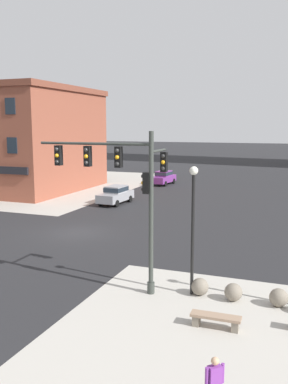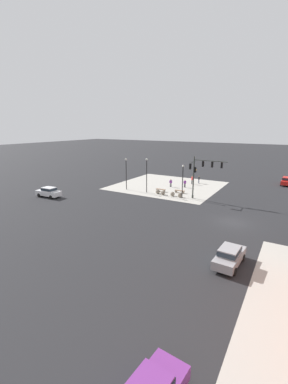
{
  "view_description": "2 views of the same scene",
  "coord_description": "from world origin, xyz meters",
  "px_view_note": "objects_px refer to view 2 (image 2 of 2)",
  "views": [
    {
      "loc": [
        14.22,
        -24.38,
        7.18
      ],
      "look_at": [
        4.88,
        0.14,
        3.05
      ],
      "focal_mm": 39.34,
      "sensor_mm": 36.0,
      "label": 1
    },
    {
      "loc": [
        -5.95,
        31.76,
        11.69
      ],
      "look_at": [
        7.71,
        8.83,
        4.86
      ],
      "focal_mm": 24.13,
      "sensor_mm": 36.0,
      "label": 2
    }
  ],
  "objects_px": {
    "bench_mid_block": "(161,190)",
    "pedestrian_walking_east": "(192,179)",
    "pedestrian_with_bag": "(171,183)",
    "car_main_southbound_near": "(287,181)",
    "bollard_sphere_curb_b": "(172,194)",
    "street_lamp_corner_near": "(183,177)",
    "pedestrian_near_bench": "(185,183)",
    "car_cross_eastbound": "(49,192)",
    "car_main_northbound_near": "(229,255)",
    "pedestrian_at_curb": "(199,179)",
    "traffic_signal_main": "(200,171)",
    "bollard_sphere_curb_c": "(163,193)",
    "bollard_sphere_curb_d": "(158,191)",
    "bench_near_signal": "(180,191)",
    "bollard_sphere_curb_a": "(180,195)",
    "street_lamp_mid_sidewalk": "(147,172)",
    "street_lamp_corner_far": "(126,170)"
  },
  "relations": [
    {
      "from": "pedestrian_near_bench",
      "to": "street_lamp_corner_near",
      "type": "xyz_separation_m",
      "value": [
        -2.44,
        7.24,
        2.6
      ]
    },
    {
      "from": "bollard_sphere_curb_b",
      "to": "bollard_sphere_curb_c",
      "type": "distance_m",
      "value": 1.79
    },
    {
      "from": "car_cross_eastbound",
      "to": "pedestrian_at_curb",
      "type": "bearing_deg",
      "value": -127.93
    },
    {
      "from": "pedestrian_near_bench",
      "to": "pedestrian_with_bag",
      "type": "distance_m",
      "value": 2.76
    },
    {
      "from": "pedestrian_walking_east",
      "to": "street_lamp_corner_near",
      "type": "bearing_deg",
      "value": 101.98
    },
    {
      "from": "bench_mid_block",
      "to": "pedestrian_near_bench",
      "type": "relative_size",
      "value": 1.18
    },
    {
      "from": "pedestrian_near_bench",
      "to": "car_cross_eastbound",
      "type": "bearing_deg",
      "value": 47.1
    },
    {
      "from": "bollard_sphere_curb_b",
      "to": "car_main_northbound_near",
      "type": "relative_size",
      "value": 0.17
    },
    {
      "from": "bollard_sphere_curb_b",
      "to": "street_lamp_corner_near",
      "type": "xyz_separation_m",
      "value": [
        -1.79,
        0.06,
        3.09
      ]
    },
    {
      "from": "bench_near_signal",
      "to": "bollard_sphere_curb_d",
      "type": "bearing_deg",
      "value": 37.08
    },
    {
      "from": "pedestrian_at_curb",
      "to": "street_lamp_corner_near",
      "type": "xyz_separation_m",
      "value": [
        -1.31,
        12.23,
        2.56
      ]
    },
    {
      "from": "bench_mid_block",
      "to": "pedestrian_walking_east",
      "type": "relative_size",
      "value": 1.03
    },
    {
      "from": "bollard_sphere_curb_c",
      "to": "car_main_northbound_near",
      "type": "xyz_separation_m",
      "value": [
        -15.56,
        18.25,
        0.55
      ]
    },
    {
      "from": "bollard_sphere_curb_c",
      "to": "pedestrian_walking_east",
      "type": "xyz_separation_m",
      "value": [
        -1.3,
        -10.77,
        0.65
      ]
    },
    {
      "from": "pedestrian_with_bag",
      "to": "pedestrian_near_bench",
      "type": "bearing_deg",
      "value": -157.87
    },
    {
      "from": "bollard_sphere_curb_c",
      "to": "pedestrian_with_bag",
      "type": "distance_m",
      "value": 6.4
    },
    {
      "from": "traffic_signal_main",
      "to": "bollard_sphere_curb_c",
      "type": "bearing_deg",
      "value": 3.42
    },
    {
      "from": "bollard_sphere_curb_b",
      "to": "bollard_sphere_curb_c",
      "type": "xyz_separation_m",
      "value": [
        1.79,
        0.08,
        0.0
      ]
    },
    {
      "from": "pedestrian_with_bag",
      "to": "car_main_southbound_near",
      "type": "height_order",
      "value": "car_main_southbound_near"
    },
    {
      "from": "car_main_southbound_near",
      "to": "bollard_sphere_curb_d",
      "type": "bearing_deg",
      "value": 44.98
    },
    {
      "from": "pedestrian_at_curb",
      "to": "pedestrian_near_bench",
      "type": "bearing_deg",
      "value": 77.24
    },
    {
      "from": "bollard_sphere_curb_b",
      "to": "bollard_sphere_curb_d",
      "type": "distance_m",
      "value": 2.99
    },
    {
      "from": "bollard_sphere_curb_d",
      "to": "bench_near_signal",
      "type": "distance_m",
      "value": 4.0
    },
    {
      "from": "pedestrian_at_curb",
      "to": "pedestrian_walking_east",
      "type": "distance_m",
      "value": 1.78
    },
    {
      "from": "bollard_sphere_curb_d",
      "to": "bollard_sphere_curb_c",
      "type": "bearing_deg",
      "value": 165.71
    },
    {
      "from": "bollard_sphere_curb_b",
      "to": "street_lamp_mid_sidewalk",
      "type": "xyz_separation_m",
      "value": [
        5.11,
        0.07,
        3.44
      ]
    },
    {
      "from": "bollard_sphere_curb_b",
      "to": "car_cross_eastbound",
      "type": "xyz_separation_m",
      "value": [
        17.81,
        11.29,
        0.55
      ]
    },
    {
      "from": "car_cross_eastbound",
      "to": "bollard_sphere_curb_d",
      "type": "bearing_deg",
      "value": -142.18
    },
    {
      "from": "pedestrian_near_bench",
      "to": "car_cross_eastbound",
      "type": "relative_size",
      "value": 0.34
    },
    {
      "from": "pedestrian_at_curb",
      "to": "car_cross_eastbound",
      "type": "bearing_deg",
      "value": 52.07
    },
    {
      "from": "car_main_northbound_near",
      "to": "car_cross_eastbound",
      "type": "distance_m",
      "value": 32.35
    },
    {
      "from": "street_lamp_corner_far",
      "to": "bollard_sphere_curb_c",
      "type": "bearing_deg",
      "value": -179.93
    },
    {
      "from": "bollard_sphere_curb_b",
      "to": "car_main_southbound_near",
      "type": "bearing_deg",
      "value": -129.94
    },
    {
      "from": "pedestrian_walking_east",
      "to": "pedestrian_with_bag",
      "type": "distance_m",
      "value": 5.3
    },
    {
      "from": "traffic_signal_main",
      "to": "car_main_northbound_near",
      "type": "distance_m",
      "value": 21.1
    },
    {
      "from": "pedestrian_walking_east",
      "to": "car_main_northbound_near",
      "type": "height_order",
      "value": "pedestrian_walking_east"
    },
    {
      "from": "pedestrian_with_bag",
      "to": "bollard_sphere_curb_d",
      "type": "bearing_deg",
      "value": 92.18
    },
    {
      "from": "bollard_sphere_curb_d",
      "to": "pedestrian_with_bag",
      "type": "height_order",
      "value": "pedestrian_with_bag"
    },
    {
      "from": "bench_near_signal",
      "to": "street_lamp_corner_far",
      "type": "relative_size",
      "value": 0.31
    },
    {
      "from": "pedestrian_with_bag",
      "to": "bollard_sphere_curb_c",
      "type": "bearing_deg",
      "value": 102.81
    },
    {
      "from": "street_lamp_mid_sidewalk",
      "to": "car_main_southbound_near",
      "type": "distance_m",
      "value": 29.32
    },
    {
      "from": "bollard_sphere_curb_a",
      "to": "traffic_signal_main",
      "type": "bearing_deg",
      "value": -172.87
    },
    {
      "from": "pedestrian_with_bag",
      "to": "car_main_southbound_near",
      "type": "relative_size",
      "value": 0.35
    },
    {
      "from": "bollard_sphere_curb_b",
      "to": "pedestrian_at_curb",
      "type": "bearing_deg",
      "value": -92.26
    },
    {
      "from": "car_cross_eastbound",
      "to": "bollard_sphere_curb_b",
      "type": "bearing_deg",
      "value": -147.63
    },
    {
      "from": "pedestrian_with_bag",
      "to": "bench_mid_block",
      "type": "bearing_deg",
      "value": 90.39
    },
    {
      "from": "bollard_sphere_curb_a",
      "to": "car_main_northbound_near",
      "type": "distance_m",
      "value": 22.02
    },
    {
      "from": "pedestrian_at_curb",
      "to": "pedestrian_walking_east",
      "type": "bearing_deg",
      "value": 56.81
    },
    {
      "from": "street_lamp_corner_near",
      "to": "bollard_sphere_curb_b",
      "type": "bearing_deg",
      "value": -1.86
    },
    {
      "from": "bollard_sphere_curb_b",
      "to": "car_cross_eastbound",
      "type": "distance_m",
      "value": 21.09
    }
  ]
}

